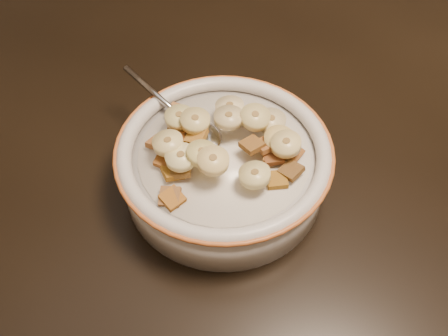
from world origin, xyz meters
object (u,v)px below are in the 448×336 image
Objects in this scene: chair at (409,53)px; spoon at (201,135)px; cereal_bowl at (224,170)px; table at (326,121)px.

chair reaches higher than spoon.
chair is at bearing 89.30° from cereal_bowl.
spoon is at bearing 170.40° from cereal_bowl.
spoon is (-0.04, -0.76, 0.37)m from chair.
chair is (-0.03, 0.60, -0.29)m from table.
chair is 0.84m from cereal_bowl.
cereal_bowl is 0.05m from spoon.
chair is 4.01× the size of cereal_bowl.
spoon is (-0.03, 0.01, 0.03)m from cereal_bowl.
table is at bearing -87.64° from chair.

